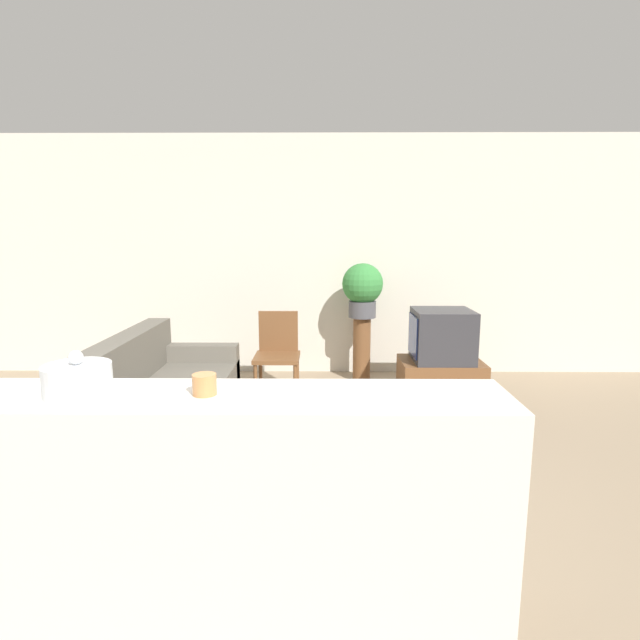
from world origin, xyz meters
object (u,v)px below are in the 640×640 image
at_px(wooden_chair, 278,350).
at_px(decorative_bowl, 78,379).
at_px(potted_plant, 363,288).
at_px(couch, 163,405).
at_px(television, 442,335).

bearing_deg(wooden_chair, decorative_bowl, -99.83).
distance_m(wooden_chair, potted_plant, 1.16).
distance_m(potted_plant, decorative_bowl, 3.71).
height_order(couch, potted_plant, potted_plant).
xyz_separation_m(couch, potted_plant, (1.67, 1.63, 0.74)).
bearing_deg(wooden_chair, couch, -125.03).
distance_m(television, decorative_bowl, 3.54).
xyz_separation_m(television, decorative_bowl, (-2.11, -2.81, 0.41)).
bearing_deg(television, couch, -157.38).
bearing_deg(couch, television, 22.62).
height_order(couch, decorative_bowl, decorative_bowl).
bearing_deg(wooden_chair, potted_plant, 29.57).
xyz_separation_m(television, potted_plant, (-0.72, 0.63, 0.39)).
xyz_separation_m(wooden_chair, decorative_bowl, (-0.51, -2.95, 0.59)).
height_order(television, potted_plant, potted_plant).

